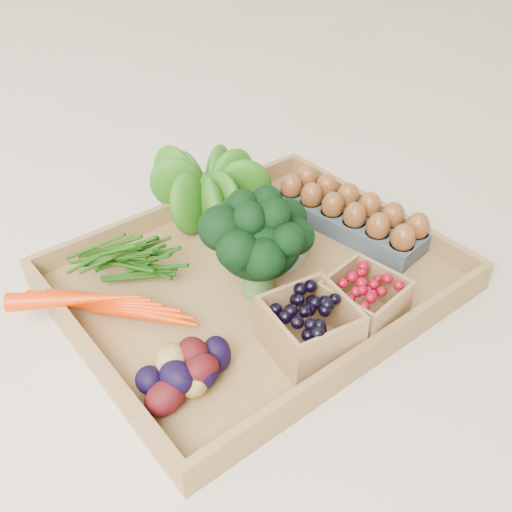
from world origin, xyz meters
TOP-DOWN VIEW (x-y plane):
  - ground at (0.00, 0.00)m, footprint 4.00×4.00m
  - tray at (0.00, 0.00)m, footprint 0.55×0.45m
  - carrots at (-0.20, 0.05)m, footprint 0.18×0.13m
  - lettuce at (0.04, 0.19)m, footprint 0.13×0.13m
  - broccoli at (-0.02, -0.03)m, footprint 0.16×0.16m
  - cherry_bowl at (0.06, 0.05)m, footprint 0.14×0.14m
  - egg_carton at (0.21, 0.01)m, footprint 0.13×0.28m
  - potatoes at (-0.19, -0.11)m, footprint 0.13×0.13m
  - punnet_blackberry at (-0.03, -0.15)m, footprint 0.12×0.12m
  - punnet_raspberry at (0.06, -0.16)m, footprint 0.11×0.11m

SIDE VIEW (x-z plane):
  - ground at x=0.00m, z-range 0.00..0.00m
  - tray at x=0.00m, z-range 0.00..0.01m
  - egg_carton at x=0.21m, z-range 0.01..0.05m
  - cherry_bowl at x=0.06m, z-range 0.01..0.05m
  - carrots at x=-0.20m, z-range 0.01..0.06m
  - punnet_raspberry at x=0.06m, z-range 0.01..0.08m
  - punnet_blackberry at x=-0.03m, z-range 0.01..0.09m
  - potatoes at x=-0.19m, z-range 0.01..0.09m
  - broccoli at x=-0.02m, z-range 0.01..0.14m
  - lettuce at x=0.04m, z-range 0.02..0.15m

